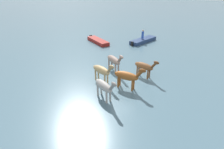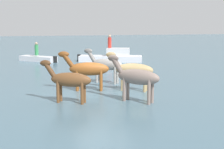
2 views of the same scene
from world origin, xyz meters
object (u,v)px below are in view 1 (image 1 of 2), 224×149
Objects in this scene: horse_lead at (104,86)px; person_watcher_seated at (143,34)px; horse_pinto_flank at (127,76)px; horse_dark_mare at (102,70)px; horse_rear_stallion at (114,60)px; boat_dinghy_port at (98,41)px; boat_skiff_near at (143,41)px; horse_mid_herd at (145,67)px.

horse_lead is 1.80× the size of person_watcher_seated.
horse_pinto_flank is 1.12× the size of horse_dark_mare.
horse_rear_stallion is at bearing 135.00° from horse_pinto_flank.
horse_rear_stallion reaches higher than horse_dark_mare.
boat_skiff_near is at bearing 58.14° from boat_dinghy_port.
horse_rear_stallion is 1.83× the size of person_watcher_seated.
horse_rear_stallion is 10.00m from boat_skiff_near.
horse_pinto_flank is 12.46m from boat_dinghy_port.
horse_mid_herd is at bearing 59.30° from horse_dark_mare.
horse_lead is (2.44, 0.83, -0.00)m from horse_dark_mare.
horse_dark_mare reaches higher than boat_skiff_near.
boat_skiff_near is at bearing 124.58° from horse_lead.
horse_mid_herd reaches higher than boat_dinghy_port.
horse_pinto_flank reaches higher than horse_rear_stallion.
person_watcher_seated is at bearing -175.20° from boat_skiff_near.
horse_rear_stallion reaches higher than horse_lead.
horse_lead reaches higher than boat_skiff_near.
horse_pinto_flank is 1.22× the size of horse_lead.
horse_pinto_flank reaches higher than boat_dinghy_port.
boat_dinghy_port is at bearing 150.12° from horse_lead.
boat_skiff_near is (-12.62, 0.45, -0.95)m from horse_pinto_flank.
horse_pinto_flank is 0.59× the size of boat_skiff_near.
horse_pinto_flank reaches higher than horse_dark_mare.
horse_dark_mare is at bearing -124.76° from horse_mid_herd.
horse_dark_mare reaches higher than horse_mid_herd.
horse_dark_mare is at bearing 150.71° from horse_lead.
horse_dark_mare is (1.70, -3.46, 0.07)m from horse_mid_herd.
horse_rear_stallion is 0.83× the size of horse_pinto_flank.
horse_dark_mare is 1.09× the size of horse_lead.
horse_lead is at bearing -38.05° from horse_dark_mare.
horse_dark_mare reaches higher than boat_dinghy_port.
horse_rear_stallion is at bearing -162.17° from horse_mid_herd.
horse_mid_herd is 11.16m from boat_dinghy_port.
horse_dark_mare is (-0.62, -2.23, -0.03)m from horse_pinto_flank.
person_watcher_seated is (-12.45, 0.36, 0.02)m from horse_pinto_flank.
horse_pinto_flank is 2.20× the size of person_watcher_seated.
boat_skiff_near is (-11.99, 2.69, -0.92)m from horse_dark_mare.
horse_lead is at bearing -7.03° from person_watcher_seated.
boat_skiff_near is (-9.72, 2.11, -0.95)m from horse_rear_stallion.
horse_rear_stallion is at bearing -158.24° from boat_skiff_near.
horse_mid_herd is 10.36m from boat_skiff_near.
horse_rear_stallion reaches higher than horse_mid_herd.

